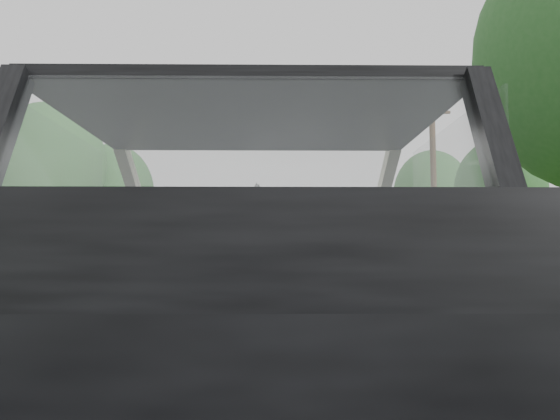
{
  "coord_description": "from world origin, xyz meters",
  "views": [
    {
      "loc": [
        0.09,
        -2.86,
        0.79
      ],
      "look_at": [
        0.13,
        0.6,
        1.09
      ],
      "focal_mm": 35.0,
      "sensor_mm": 36.0,
      "label": 1
    }
  ],
  "objects_px": {
    "utility_pole": "(434,185)",
    "other_car": "(226,256)",
    "subject_car": "(256,270)",
    "cat": "(298,211)",
    "highway_sign": "(372,249)"
  },
  "relations": [
    {
      "from": "subject_car",
      "to": "cat",
      "type": "xyz_separation_m",
      "value": [
        0.25,
        0.66,
        0.37
      ]
    },
    {
      "from": "other_car",
      "to": "utility_pole",
      "type": "distance_m",
      "value": 8.82
    },
    {
      "from": "utility_pole",
      "to": "other_car",
      "type": "bearing_deg",
      "value": -160.41
    },
    {
      "from": "subject_car",
      "to": "highway_sign",
      "type": "relative_size",
      "value": 1.66
    },
    {
      "from": "other_car",
      "to": "highway_sign",
      "type": "distance_m",
      "value": 9.63
    },
    {
      "from": "subject_car",
      "to": "other_car",
      "type": "xyz_separation_m",
      "value": [
        -1.49,
        15.47,
        0.11
      ]
    },
    {
      "from": "cat",
      "to": "utility_pole",
      "type": "relative_size",
      "value": 0.08
    },
    {
      "from": "subject_car",
      "to": "highway_sign",
      "type": "distance_m",
      "value": 23.3
    },
    {
      "from": "subject_car",
      "to": "cat",
      "type": "distance_m",
      "value": 0.8
    },
    {
      "from": "cat",
      "to": "other_car",
      "type": "xyz_separation_m",
      "value": [
        -1.73,
        14.81,
        -0.25
      ]
    },
    {
      "from": "highway_sign",
      "to": "utility_pole",
      "type": "relative_size",
      "value": 0.33
    },
    {
      "from": "cat",
      "to": "other_car",
      "type": "relative_size",
      "value": 0.12
    },
    {
      "from": "subject_car",
      "to": "utility_pole",
      "type": "distance_m",
      "value": 19.58
    },
    {
      "from": "highway_sign",
      "to": "other_car",
      "type": "bearing_deg",
      "value": -129.7
    },
    {
      "from": "cat",
      "to": "highway_sign",
      "type": "distance_m",
      "value": 22.6
    }
  ]
}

